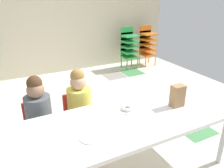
{
  "coord_description": "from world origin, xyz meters",
  "views": [
    {
      "loc": [
        -0.75,
        -2.16,
        1.68
      ],
      "look_at": [
        0.15,
        -0.42,
        0.86
      ],
      "focal_mm": 36.27,
      "sensor_mm": 36.0,
      "label": 1
    }
  ],
  "objects_px": {
    "seated_child_middle_seat": "(79,101)",
    "paper_plate_center_table": "(91,137)",
    "kid_chair_green_stack": "(129,45)",
    "paper_bag_brown": "(177,96)",
    "paper_plate_near_edge": "(127,110)",
    "craft_table": "(120,125)",
    "kid_chair_orange_stack": "(147,43)",
    "donut_powdered_on_plate": "(127,108)",
    "seated_child_near_camera": "(38,110)"
  },
  "relations": [
    {
      "from": "kid_chair_green_stack",
      "to": "paper_plate_near_edge",
      "type": "height_order",
      "value": "kid_chair_green_stack"
    },
    {
      "from": "paper_plate_near_edge",
      "to": "craft_table",
      "type": "bearing_deg",
      "value": -138.61
    },
    {
      "from": "kid_chair_green_stack",
      "to": "paper_plate_center_table",
      "type": "relative_size",
      "value": 5.11
    },
    {
      "from": "craft_table",
      "to": "seated_child_middle_seat",
      "type": "distance_m",
      "value": 0.65
    },
    {
      "from": "kid_chair_green_stack",
      "to": "donut_powdered_on_plate",
      "type": "distance_m",
      "value": 3.15
    },
    {
      "from": "seated_child_near_camera",
      "to": "paper_bag_brown",
      "type": "distance_m",
      "value": 1.4
    },
    {
      "from": "craft_table",
      "to": "kid_chair_orange_stack",
      "type": "xyz_separation_m",
      "value": [
        2.31,
        2.81,
        -0.05
      ]
    },
    {
      "from": "craft_table",
      "to": "kid_chair_green_stack",
      "type": "distance_m",
      "value": 3.34
    },
    {
      "from": "craft_table",
      "to": "kid_chair_orange_stack",
      "type": "relative_size",
      "value": 2.35
    },
    {
      "from": "paper_plate_near_edge",
      "to": "donut_powdered_on_plate",
      "type": "xyz_separation_m",
      "value": [
        0.0,
        0.0,
        0.02
      ]
    },
    {
      "from": "kid_chair_green_stack",
      "to": "paper_plate_near_edge",
      "type": "relative_size",
      "value": 5.11
    },
    {
      "from": "craft_table",
      "to": "paper_bag_brown",
      "type": "relative_size",
      "value": 9.85
    },
    {
      "from": "seated_child_near_camera",
      "to": "donut_powdered_on_plate",
      "type": "distance_m",
      "value": 0.9
    },
    {
      "from": "donut_powdered_on_plate",
      "to": "paper_bag_brown",
      "type": "bearing_deg",
      "value": -17.28
    },
    {
      "from": "paper_bag_brown",
      "to": "paper_plate_near_edge",
      "type": "relative_size",
      "value": 1.22
    },
    {
      "from": "craft_table",
      "to": "paper_bag_brown",
      "type": "distance_m",
      "value": 0.65
    },
    {
      "from": "seated_child_middle_seat",
      "to": "kid_chair_green_stack",
      "type": "distance_m",
      "value": 2.94
    },
    {
      "from": "craft_table",
      "to": "kid_chair_green_stack",
      "type": "bearing_deg",
      "value": 57.34
    },
    {
      "from": "seated_child_near_camera",
      "to": "paper_plate_center_table",
      "type": "distance_m",
      "value": 0.79
    },
    {
      "from": "seated_child_middle_seat",
      "to": "paper_bag_brown",
      "type": "relative_size",
      "value": 4.17
    },
    {
      "from": "seated_child_middle_seat",
      "to": "kid_chair_orange_stack",
      "type": "bearing_deg",
      "value": 41.55
    },
    {
      "from": "seated_child_middle_seat",
      "to": "kid_chair_green_stack",
      "type": "height_order",
      "value": "seated_child_middle_seat"
    },
    {
      "from": "paper_plate_near_edge",
      "to": "paper_bag_brown",
      "type": "bearing_deg",
      "value": -17.28
    },
    {
      "from": "paper_plate_near_edge",
      "to": "kid_chair_green_stack",
      "type": "bearing_deg",
      "value": 58.36
    },
    {
      "from": "kid_chair_green_stack",
      "to": "paper_bag_brown",
      "type": "xyz_separation_m",
      "value": [
        -1.17,
        -2.83,
        0.2
      ]
    },
    {
      "from": "paper_plate_near_edge",
      "to": "donut_powdered_on_plate",
      "type": "distance_m",
      "value": 0.02
    },
    {
      "from": "kid_chair_green_stack",
      "to": "kid_chair_orange_stack",
      "type": "distance_m",
      "value": 0.5
    },
    {
      "from": "kid_chair_orange_stack",
      "to": "paper_plate_near_edge",
      "type": "xyz_separation_m",
      "value": [
        -2.15,
        -2.68,
        0.09
      ]
    },
    {
      "from": "paper_bag_brown",
      "to": "paper_plate_center_table",
      "type": "distance_m",
      "value": 0.97
    },
    {
      "from": "seated_child_middle_seat",
      "to": "paper_plate_center_table",
      "type": "distance_m",
      "value": 0.76
    },
    {
      "from": "seated_child_near_camera",
      "to": "paper_plate_near_edge",
      "type": "bearing_deg",
      "value": -33.2
    },
    {
      "from": "craft_table",
      "to": "paper_bag_brown",
      "type": "height_order",
      "value": "paper_bag_brown"
    },
    {
      "from": "kid_chair_green_stack",
      "to": "donut_powdered_on_plate",
      "type": "relative_size",
      "value": 7.79
    },
    {
      "from": "seated_child_middle_seat",
      "to": "donut_powdered_on_plate",
      "type": "height_order",
      "value": "seated_child_middle_seat"
    },
    {
      "from": "seated_child_near_camera",
      "to": "donut_powdered_on_plate",
      "type": "bearing_deg",
      "value": -33.2
    },
    {
      "from": "kid_chair_orange_stack",
      "to": "paper_bag_brown",
      "type": "bearing_deg",
      "value": -120.59
    },
    {
      "from": "seated_child_middle_seat",
      "to": "donut_powdered_on_plate",
      "type": "relative_size",
      "value": 7.77
    },
    {
      "from": "kid_chair_orange_stack",
      "to": "donut_powdered_on_plate",
      "type": "xyz_separation_m",
      "value": [
        -2.15,
        -2.68,
        0.11
      ]
    },
    {
      "from": "seated_child_near_camera",
      "to": "donut_powdered_on_plate",
      "type": "height_order",
      "value": "seated_child_near_camera"
    },
    {
      "from": "seated_child_near_camera",
      "to": "kid_chair_green_stack",
      "type": "xyz_separation_m",
      "value": [
        2.4,
        2.19,
        -0.04
      ]
    },
    {
      "from": "paper_plate_near_edge",
      "to": "paper_plate_center_table",
      "type": "height_order",
      "value": "same"
    },
    {
      "from": "kid_chair_green_stack",
      "to": "kid_chair_orange_stack",
      "type": "xyz_separation_m",
      "value": [
        0.5,
        0.0,
        0.0
      ]
    },
    {
      "from": "seated_child_middle_seat",
      "to": "donut_powdered_on_plate",
      "type": "xyz_separation_m",
      "value": [
        0.32,
        -0.49,
        0.08
      ]
    },
    {
      "from": "kid_chair_green_stack",
      "to": "seated_child_near_camera",
      "type": "bearing_deg",
      "value": -137.62
    },
    {
      "from": "paper_plate_center_table",
      "to": "donut_powdered_on_plate",
      "type": "relative_size",
      "value": 1.52
    },
    {
      "from": "seated_child_middle_seat",
      "to": "paper_plate_center_table",
      "type": "bearing_deg",
      "value": -102.45
    },
    {
      "from": "craft_table",
      "to": "seated_child_near_camera",
      "type": "distance_m",
      "value": 0.86
    },
    {
      "from": "craft_table",
      "to": "kid_chair_orange_stack",
      "type": "distance_m",
      "value": 3.64
    },
    {
      "from": "seated_child_near_camera",
      "to": "kid_chair_orange_stack",
      "type": "height_order",
      "value": "seated_child_near_camera"
    },
    {
      "from": "seated_child_near_camera",
      "to": "paper_plate_near_edge",
      "type": "height_order",
      "value": "seated_child_near_camera"
    }
  ]
}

